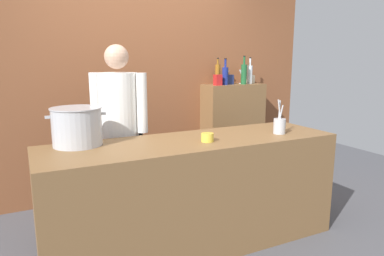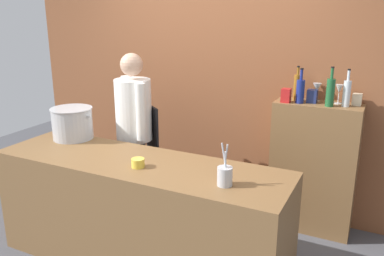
# 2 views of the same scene
# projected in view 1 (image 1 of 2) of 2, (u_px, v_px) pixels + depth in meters

# --- Properties ---
(ground_plane) EXTENTS (8.00, 8.00, 0.00)m
(ground_plane) POSITION_uv_depth(u_px,v_px,m) (194.00, 243.00, 2.96)
(ground_plane) COLOR #4C4C51
(brick_back_panel) EXTENTS (4.40, 0.10, 3.00)m
(brick_back_panel) POSITION_uv_depth(u_px,v_px,m) (138.00, 62.00, 3.90)
(brick_back_panel) COLOR brown
(brick_back_panel) RESTS_ON ground_plane
(prep_counter) EXTENTS (2.41, 0.70, 0.90)m
(prep_counter) POSITION_uv_depth(u_px,v_px,m) (194.00, 193.00, 2.87)
(prep_counter) COLOR brown
(prep_counter) RESTS_ON ground_plane
(bar_cabinet) EXTENTS (0.76, 0.32, 1.23)m
(bar_cabinet) POSITION_uv_depth(u_px,v_px,m) (232.00, 133.00, 4.38)
(bar_cabinet) COLOR brown
(bar_cabinet) RESTS_ON ground_plane
(chef) EXTENTS (0.45, 0.42, 1.66)m
(chef) POSITION_uv_depth(u_px,v_px,m) (119.00, 124.00, 3.12)
(chef) COLOR black
(chef) RESTS_ON ground_plane
(stockpot_large) EXTENTS (0.43, 0.37, 0.29)m
(stockpot_large) POSITION_uv_depth(u_px,v_px,m) (77.00, 127.00, 2.59)
(stockpot_large) COLOR #B7BABF
(stockpot_large) RESTS_ON prep_counter
(utensil_crock) EXTENTS (0.10, 0.10, 0.30)m
(utensil_crock) POSITION_uv_depth(u_px,v_px,m) (279.00, 125.00, 3.01)
(utensil_crock) COLOR #B7BABF
(utensil_crock) RESTS_ON prep_counter
(butter_jar) EXTENTS (0.10, 0.10, 0.07)m
(butter_jar) POSITION_uv_depth(u_px,v_px,m) (207.00, 137.00, 2.72)
(butter_jar) COLOR yellow
(butter_jar) RESTS_ON prep_counter
(wine_bottle_green) EXTENTS (0.07, 0.07, 0.34)m
(wine_bottle_green) POSITION_uv_depth(u_px,v_px,m) (244.00, 74.00, 4.22)
(wine_bottle_green) COLOR #1E592D
(wine_bottle_green) RESTS_ON bar_cabinet
(wine_bottle_cobalt) EXTENTS (0.07, 0.07, 0.31)m
(wine_bottle_cobalt) POSITION_uv_depth(u_px,v_px,m) (225.00, 75.00, 4.12)
(wine_bottle_cobalt) COLOR navy
(wine_bottle_cobalt) RESTS_ON bar_cabinet
(wine_bottle_clear) EXTENTS (0.06, 0.06, 0.32)m
(wine_bottle_clear) POSITION_uv_depth(u_px,v_px,m) (250.00, 74.00, 4.32)
(wine_bottle_clear) COLOR silver
(wine_bottle_clear) RESTS_ON bar_cabinet
(wine_bottle_amber) EXTENTS (0.06, 0.06, 0.32)m
(wine_bottle_amber) POSITION_uv_depth(u_px,v_px,m) (218.00, 74.00, 4.18)
(wine_bottle_amber) COLOR #8C5919
(wine_bottle_amber) RESTS_ON bar_cabinet
(wine_glass_short) EXTENTS (0.07, 0.07, 0.17)m
(wine_glass_short) POSITION_uv_depth(u_px,v_px,m) (241.00, 73.00, 4.36)
(wine_glass_short) COLOR silver
(wine_glass_short) RESTS_ON bar_cabinet
(wine_glass_wide) EXTENTS (0.08, 0.08, 0.16)m
(wine_glass_wide) POSITION_uv_depth(u_px,v_px,m) (226.00, 74.00, 4.31)
(wine_glass_wide) COLOR silver
(wine_glass_wide) RESTS_ON bar_cabinet
(spice_tin_red) EXTENTS (0.08, 0.08, 0.13)m
(spice_tin_red) POSITION_uv_depth(u_px,v_px,m) (218.00, 80.00, 4.06)
(spice_tin_red) COLOR red
(spice_tin_red) RESTS_ON bar_cabinet
(spice_tin_cream) EXTENTS (0.08, 0.08, 0.10)m
(spice_tin_cream) POSITION_uv_depth(u_px,v_px,m) (250.00, 79.00, 4.46)
(spice_tin_cream) COLOR beige
(spice_tin_cream) RESTS_ON bar_cabinet
(spice_tin_navy) EXTENTS (0.09, 0.09, 0.12)m
(spice_tin_navy) POSITION_uv_depth(u_px,v_px,m) (229.00, 79.00, 4.23)
(spice_tin_navy) COLOR navy
(spice_tin_navy) RESTS_ON bar_cabinet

